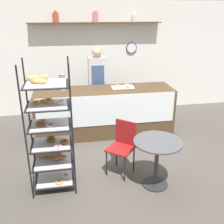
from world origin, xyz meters
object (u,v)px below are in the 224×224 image
object	(u,v)px
person_worker	(97,83)
cafe_chair	(123,142)
coffee_carafe	(62,82)
donut_tray_counter	(123,86)
cafe_table	(157,152)
pastry_rack	(50,131)

from	to	relation	value
person_worker	cafe_chair	xyz separation A→B (m)	(0.15, -2.07, -0.43)
cafe_chair	coffee_carafe	size ratio (longest dim) A/B	2.48
donut_tray_counter	cafe_chair	bearing A→B (deg)	-102.00
cafe_table	donut_tray_counter	world-z (taller)	donut_tray_counter
pastry_rack	cafe_chair	size ratio (longest dim) A/B	2.20
coffee_carafe	donut_tray_counter	distance (m)	1.25
pastry_rack	donut_tray_counter	bearing A→B (deg)	50.88
cafe_chair	coffee_carafe	bearing A→B (deg)	160.21
person_worker	coffee_carafe	distance (m)	0.93
coffee_carafe	cafe_table	bearing A→B (deg)	-56.87
cafe_chair	coffee_carafe	distance (m)	1.92
pastry_rack	cafe_table	size ratio (longest dim) A/B	2.55
coffee_carafe	person_worker	bearing A→B (deg)	33.14
donut_tray_counter	coffee_carafe	bearing A→B (deg)	179.79
person_worker	cafe_chair	distance (m)	2.12
cafe_chair	cafe_table	bearing A→B (deg)	-8.00
person_worker	cafe_chair	world-z (taller)	person_worker
cafe_table	donut_tray_counter	distance (m)	2.06
donut_tray_counter	pastry_rack	bearing A→B (deg)	-129.12
cafe_table	coffee_carafe	size ratio (longest dim) A/B	2.14
cafe_chair	person_worker	bearing A→B (deg)	134.18
pastry_rack	person_worker	bearing A→B (deg)	67.25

